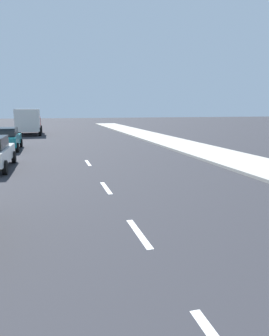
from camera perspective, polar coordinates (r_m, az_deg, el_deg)
ground_plane at (r=15.96m, az=-8.06°, el=0.32°), size 160.00×160.00×0.00m
sidewalk_strip at (r=20.40m, az=14.22°, el=2.58°), size 3.60×80.00×0.14m
lane_stripe_3 at (r=7.50m, az=0.78°, el=-11.80°), size 0.16×1.80×0.01m
lane_stripe_4 at (r=11.58m, az=-5.22°, el=-3.63°), size 0.16×1.80×0.01m
lane_stripe_5 at (r=16.94m, az=-8.49°, el=0.93°), size 0.16×1.80×0.01m
parked_car_teal at (r=23.60m, az=-22.60°, el=5.05°), size 2.02×4.38×1.57m
delivery_truck at (r=36.51m, az=-18.79°, el=8.12°), size 2.69×6.25×2.80m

